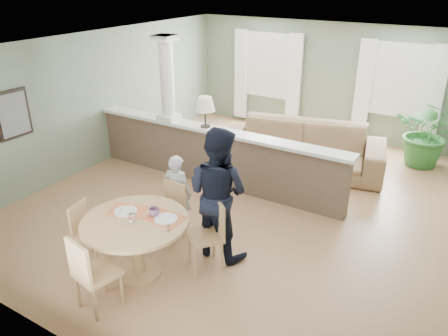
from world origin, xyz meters
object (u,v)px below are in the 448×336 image
Objects in this scene: chair_far_boy at (171,209)px; chair_near at (91,272)px; dining_table at (137,231)px; chair_side at (87,230)px; child_person at (177,193)px; man_person at (218,193)px; sofa at (300,147)px; houseplant at (429,133)px; chair_far_man at (210,231)px.

chair_far_boy is 0.89× the size of chair_near.
dining_table is 0.84m from chair_side.
chair_far_boy is 1.03× the size of chair_side.
man_person is (0.85, -0.19, 0.32)m from child_person.
chair_side is at bearing -119.60° from sofa.
chair_side is (-0.81, 0.68, -0.07)m from chair_near.
child_person reaches higher than chair_near.
houseplant reaches higher than chair_side.
chair_near is 0.80× the size of child_person.
man_person reaches higher than chair_side.
child_person is (-0.93, 0.51, 0.09)m from chair_far_man.
man_person reaches higher than houseplant.
chair_far_boy reaches higher than chair_side.
chair_far_boy is at bearing -156.45° from chair_far_man.
child_person reaches higher than dining_table.
houseplant is 1.46× the size of chair_far_man.
man_person is (0.63, 1.79, 0.40)m from chair_near.
child_person is at bearing -168.19° from chair_far_man.
chair_side is (-0.82, -0.12, -0.18)m from dining_table.
houseplant is at bearing 65.36° from dining_table.
houseplant is 5.29m from man_person.
chair_far_man is 0.78× the size of child_person.
chair_near reaches higher than chair_side.
sofa is 3.64× the size of chair_far_boy.
man_person reaches higher than sofa.
chair_far_man is (0.88, -0.27, 0.05)m from chair_far_boy.
chair_far_man is at bearing -99.93° from sofa.
houseplant reaches higher than sofa.
chair_near is at bearing -112.01° from houseplant.
chair_side is at bearing -119.36° from chair_far_boy.
dining_table is 0.98m from chair_far_man.
houseplant is 6.45m from dining_table.
sofa is at bearing 133.50° from chair_far_man.
man_person is (1.44, 1.11, 0.47)m from chair_side.
child_person is (-0.22, 1.18, -0.03)m from dining_table.
dining_table is 1.54× the size of chair_far_boy.
sofa is 3.45m from chair_far_boy.
sofa is 5.14m from chair_near.
houseplant reaches higher than child_person.
chair_near reaches higher than chair_far_man.
chair_near is (-2.69, -6.66, -0.16)m from houseplant.
child_person is at bearing 103.36° from chair_far_boy.
houseplant is at bearing -101.34° from chair_near.
child_person is at bearing -9.31° from man_person.
chair_side is at bearing -112.07° from chair_far_man.
child_person is at bearing -121.89° from houseplant.
dining_table is 0.97m from chair_far_boy.
houseplant is 1.60× the size of chair_far_boy.
man_person is at bearing -101.03° from sofa.
child_person is at bearing -72.99° from chair_near.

